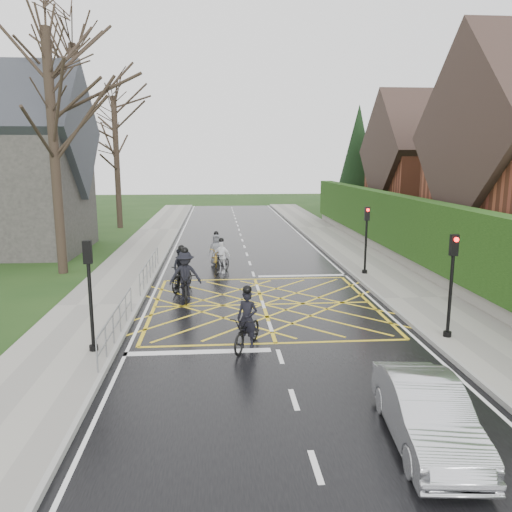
{
  "coord_description": "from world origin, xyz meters",
  "views": [
    {
      "loc": [
        -1.66,
        -17.78,
        5.32
      ],
      "look_at": [
        -0.04,
        2.82,
        1.3
      ],
      "focal_mm": 35.0,
      "sensor_mm": 36.0,
      "label": 1
    }
  ],
  "objects": [
    {
      "name": "ground",
      "position": [
        0.0,
        0.0,
        0.0
      ],
      "size": [
        120.0,
        120.0,
        0.0
      ],
      "primitive_type": "plane",
      "color": "#183210",
      "rests_on": "ground"
    },
    {
      "name": "car",
      "position": [
        2.22,
        -9.41,
        0.61
      ],
      "size": [
        1.65,
        3.84,
        1.23
      ],
      "primitive_type": "imported",
      "rotation": [
        0.0,
        0.0,
        -0.1
      ],
      "color": "#BBBDC3",
      "rests_on": "ground"
    },
    {
      "name": "sidewalk_left",
      "position": [
        -6.0,
        0.0,
        0.07
      ],
      "size": [
        3.0,
        80.0,
        0.15
      ],
      "primitive_type": "cube",
      "color": "gray",
      "rests_on": "ground"
    },
    {
      "name": "road",
      "position": [
        0.0,
        0.0,
        0.01
      ],
      "size": [
        9.0,
        80.0,
        0.01
      ],
      "primitive_type": "cube",
      "color": "black",
      "rests_on": "ground"
    },
    {
      "name": "stone_wall",
      "position": [
        7.75,
        6.0,
        0.35
      ],
      "size": [
        0.5,
        38.0,
        0.7
      ],
      "primitive_type": "cube",
      "color": "slate",
      "rests_on": "ground"
    },
    {
      "name": "traffic_light_se",
      "position": [
        5.1,
        -4.2,
        1.66
      ],
      "size": [
        0.24,
        0.31,
        3.21
      ],
      "rotation": [
        0.0,
        0.0,
        3.14
      ],
      "color": "black",
      "rests_on": "ground"
    },
    {
      "name": "conifer",
      "position": [
        10.75,
        26.0,
        4.99
      ],
      "size": [
        4.6,
        4.6,
        10.0
      ],
      "color": "black",
      "rests_on": "ground"
    },
    {
      "name": "cyclist_back",
      "position": [
        -3.13,
        2.35,
        0.71
      ],
      "size": [
        1.17,
        1.95,
        1.89
      ],
      "rotation": [
        0.0,
        0.0,
        -0.37
      ],
      "color": "black",
      "rests_on": "ground"
    },
    {
      "name": "church",
      "position": [
        -13.54,
        12.0,
        4.93
      ],
      "size": [
        8.8,
        7.8,
        11.0
      ],
      "color": "#2D2B28",
      "rests_on": "ground"
    },
    {
      "name": "hedge",
      "position": [
        7.75,
        6.0,
        2.1
      ],
      "size": [
        0.9,
        38.0,
        2.8
      ],
      "primitive_type": "cube",
      "color": "black",
      "rests_on": "stone_wall"
    },
    {
      "name": "tree_mid",
      "position": [
        -10.0,
        14.0,
        8.63
      ],
      "size": [
        10.08,
        10.08,
        12.48
      ],
      "color": "black",
      "rests_on": "ground"
    },
    {
      "name": "traffic_light_sw",
      "position": [
        -5.1,
        -4.5,
        1.66
      ],
      "size": [
        0.24,
        0.31,
        3.21
      ],
      "color": "black",
      "rests_on": "ground"
    },
    {
      "name": "cyclist_front",
      "position": [
        -1.48,
        5.38,
        0.62
      ],
      "size": [
        1.14,
        1.73,
        1.69
      ],
      "rotation": [
        0.0,
        0.0,
        -0.44
      ],
      "color": "black",
      "rests_on": "ground"
    },
    {
      "name": "traffic_light_ne",
      "position": [
        5.1,
        4.2,
        1.66
      ],
      "size": [
        0.24,
        0.31,
        3.21
      ],
      "rotation": [
        0.0,
        0.0,
        3.14
      ],
      "color": "black",
      "rests_on": "ground"
    },
    {
      "name": "tree_near",
      "position": [
        -9.0,
        6.0,
        7.91
      ],
      "size": [
        9.24,
        9.24,
        11.44
      ],
      "color": "black",
      "rests_on": "ground"
    },
    {
      "name": "cyclist_mid",
      "position": [
        -2.91,
        0.94,
        0.75
      ],
      "size": [
        1.28,
        2.17,
        2.05
      ],
      "rotation": [
        0.0,
        0.0,
        0.1
      ],
      "color": "black",
      "rests_on": "ground"
    },
    {
      "name": "railing_north",
      "position": [
        -4.65,
        4.0,
        0.79
      ],
      "size": [
        0.05,
        6.04,
        1.03
      ],
      "color": "slate",
      "rests_on": "ground"
    },
    {
      "name": "cyclist_rear",
      "position": [
        -0.84,
        -4.23,
        0.59
      ],
      "size": [
        1.36,
        1.98,
        1.82
      ],
      "rotation": [
        0.0,
        0.0,
        -0.42
      ],
      "color": "black",
      "rests_on": "ground"
    },
    {
      "name": "house_far",
      "position": [
        14.75,
        18.0,
        4.36
      ],
      "size": [
        9.8,
        8.8,
        10.3
      ],
      "color": "brown",
      "rests_on": "ground"
    },
    {
      "name": "sidewalk_right",
      "position": [
        6.0,
        0.0,
        0.07
      ],
      "size": [
        3.0,
        80.0,
        0.15
      ],
      "primitive_type": "cube",
      "color": "gray",
      "rests_on": "ground"
    },
    {
      "name": "cyclist_lead",
      "position": [
        -1.72,
        7.14,
        0.61
      ],
      "size": [
        0.8,
        1.82,
        1.76
      ],
      "rotation": [
        0.0,
        0.0,
        -0.02
      ],
      "color": "#C59118",
      "rests_on": "ground"
    },
    {
      "name": "tree_far",
      "position": [
        -9.3,
        22.0,
        7.19
      ],
      "size": [
        8.4,
        8.4,
        10.4
      ],
      "color": "black",
      "rests_on": "ground"
    },
    {
      "name": "railing_south",
      "position": [
        -4.65,
        -3.5,
        0.78
      ],
      "size": [
        0.05,
        5.04,
        1.03
      ],
      "color": "slate",
      "rests_on": "ground"
    }
  ]
}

